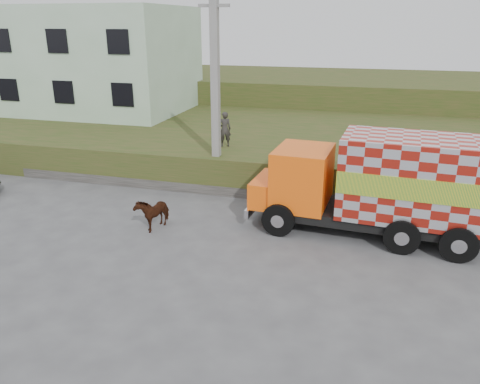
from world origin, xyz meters
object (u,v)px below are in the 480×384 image
(utility_pole, at_px, (215,92))
(pedestrian, at_px, (225,129))
(cargo_truck, at_px, (381,185))
(cow, at_px, (153,212))

(utility_pole, xyz_separation_m, pedestrian, (-0.12, 1.56, -1.81))
(utility_pole, height_order, pedestrian, utility_pole)
(pedestrian, bearing_deg, cargo_truck, 122.20)
(cargo_truck, distance_m, cow, 7.58)
(utility_pole, height_order, cargo_truck, utility_pole)
(cow, bearing_deg, utility_pole, 89.98)
(cargo_truck, relative_size, cow, 5.71)
(pedestrian, bearing_deg, utility_pole, 69.69)
(cargo_truck, distance_m, pedestrian, 7.79)
(utility_pole, bearing_deg, pedestrian, 94.57)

